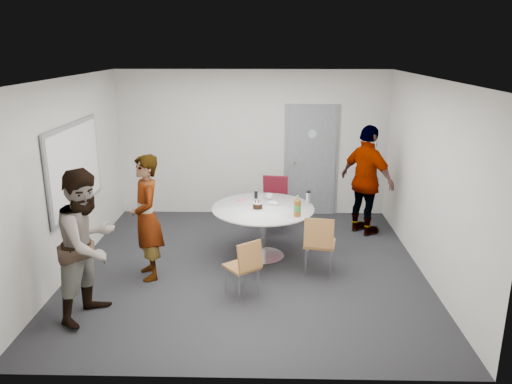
{
  "coord_description": "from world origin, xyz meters",
  "views": [
    {
      "loc": [
        0.29,
        -6.64,
        3.13
      ],
      "look_at": [
        0.12,
        0.25,
        1.08
      ],
      "focal_mm": 35.0,
      "sensor_mm": 36.0,
      "label": 1
    }
  ],
  "objects_px": {
    "table": "(265,214)",
    "person_main": "(147,218)",
    "chair_far": "(274,198)",
    "person_left": "(88,244)",
    "person_right": "(367,181)",
    "whiteboard": "(75,167)",
    "chair_near_right": "(319,240)",
    "chair_near_left": "(245,263)",
    "door": "(311,161)"
  },
  "relations": [
    {
      "from": "door",
      "to": "table",
      "type": "distance_m",
      "value": 2.28
    },
    {
      "from": "whiteboard",
      "to": "person_left",
      "type": "height_order",
      "value": "whiteboard"
    },
    {
      "from": "chair_near_right",
      "to": "whiteboard",
      "type": "bearing_deg",
      "value": -176.5
    },
    {
      "from": "person_left",
      "to": "person_right",
      "type": "height_order",
      "value": "person_right"
    },
    {
      "from": "table",
      "to": "person_right",
      "type": "height_order",
      "value": "person_right"
    },
    {
      "from": "person_main",
      "to": "whiteboard",
      "type": "bearing_deg",
      "value": -136.5
    },
    {
      "from": "chair_far",
      "to": "whiteboard",
      "type": "bearing_deg",
      "value": 35.31
    },
    {
      "from": "whiteboard",
      "to": "person_left",
      "type": "distance_m",
      "value": 1.77
    },
    {
      "from": "door",
      "to": "table",
      "type": "height_order",
      "value": "door"
    },
    {
      "from": "table",
      "to": "person_main",
      "type": "xyz_separation_m",
      "value": [
        -1.6,
        -0.7,
        0.18
      ]
    },
    {
      "from": "chair_near_right",
      "to": "person_main",
      "type": "bearing_deg",
      "value": -167.84
    },
    {
      "from": "chair_near_right",
      "to": "chair_far",
      "type": "distance_m",
      "value": 1.92
    },
    {
      "from": "whiteboard",
      "to": "chair_far",
      "type": "relative_size",
      "value": 2.01
    },
    {
      "from": "person_main",
      "to": "door",
      "type": "bearing_deg",
      "value": 116.11
    },
    {
      "from": "person_main",
      "to": "person_right",
      "type": "height_order",
      "value": "person_right"
    },
    {
      "from": "person_left",
      "to": "whiteboard",
      "type": "bearing_deg",
      "value": 43.25
    },
    {
      "from": "whiteboard",
      "to": "chair_near_right",
      "type": "relative_size",
      "value": 2.16
    },
    {
      "from": "chair_near_left",
      "to": "chair_far",
      "type": "bearing_deg",
      "value": 42.68
    },
    {
      "from": "chair_far",
      "to": "person_main",
      "type": "height_order",
      "value": "person_main"
    },
    {
      "from": "door",
      "to": "table",
      "type": "bearing_deg",
      "value": -112.34
    },
    {
      "from": "door",
      "to": "person_left",
      "type": "xyz_separation_m",
      "value": [
        -2.89,
        -3.82,
        -0.12
      ]
    },
    {
      "from": "chair_near_left",
      "to": "person_left",
      "type": "relative_size",
      "value": 0.43
    },
    {
      "from": "table",
      "to": "chair_near_right",
      "type": "xyz_separation_m",
      "value": [
        0.76,
        -0.63,
        -0.15
      ]
    },
    {
      "from": "chair_near_left",
      "to": "person_main",
      "type": "bearing_deg",
      "value": 118.96
    },
    {
      "from": "chair_far",
      "to": "person_main",
      "type": "distance_m",
      "value": 2.6
    },
    {
      "from": "chair_near_right",
      "to": "chair_far",
      "type": "bearing_deg",
      "value": 118.75
    },
    {
      "from": "door",
      "to": "person_main",
      "type": "relative_size",
      "value": 1.22
    },
    {
      "from": "whiteboard",
      "to": "chair_near_right",
      "type": "xyz_separation_m",
      "value": [
        3.46,
        -0.43,
        -0.91
      ]
    },
    {
      "from": "table",
      "to": "chair_near_right",
      "type": "height_order",
      "value": "table"
    },
    {
      "from": "whiteboard",
      "to": "person_main",
      "type": "xyz_separation_m",
      "value": [
        1.11,
        -0.49,
        -0.58
      ]
    },
    {
      "from": "whiteboard",
      "to": "person_main",
      "type": "relative_size",
      "value": 1.1
    },
    {
      "from": "table",
      "to": "person_left",
      "type": "bearing_deg",
      "value": -139.39
    },
    {
      "from": "chair_far",
      "to": "person_right",
      "type": "bearing_deg",
      "value": -175.96
    },
    {
      "from": "chair_near_left",
      "to": "person_right",
      "type": "height_order",
      "value": "person_right"
    },
    {
      "from": "door",
      "to": "chair_near_left",
      "type": "relative_size",
      "value": 2.72
    },
    {
      "from": "person_right",
      "to": "whiteboard",
      "type": "bearing_deg",
      "value": 67.75
    },
    {
      "from": "whiteboard",
      "to": "person_right",
      "type": "height_order",
      "value": "whiteboard"
    },
    {
      "from": "chair_far",
      "to": "chair_near_left",
      "type": "bearing_deg",
      "value": 90.22
    },
    {
      "from": "chair_far",
      "to": "person_right",
      "type": "relative_size",
      "value": 0.51
    },
    {
      "from": "table",
      "to": "person_main",
      "type": "bearing_deg",
      "value": -156.45
    },
    {
      "from": "door",
      "to": "chair_near_right",
      "type": "xyz_separation_m",
      "value": [
        -0.1,
        -2.71,
        -0.49
      ]
    },
    {
      "from": "person_main",
      "to": "person_left",
      "type": "xyz_separation_m",
      "value": [
        -0.43,
        -1.05,
        0.04
      ]
    },
    {
      "from": "chair_far",
      "to": "person_left",
      "type": "height_order",
      "value": "person_left"
    },
    {
      "from": "chair_near_left",
      "to": "person_right",
      "type": "xyz_separation_m",
      "value": [
        1.94,
        2.32,
        0.46
      ]
    },
    {
      "from": "chair_near_left",
      "to": "chair_near_right",
      "type": "height_order",
      "value": "chair_near_right"
    },
    {
      "from": "chair_near_right",
      "to": "person_left",
      "type": "distance_m",
      "value": 3.03
    },
    {
      "from": "whiteboard",
      "to": "table",
      "type": "relative_size",
      "value": 1.24
    },
    {
      "from": "person_right",
      "to": "person_left",
      "type": "bearing_deg",
      "value": 88.66
    },
    {
      "from": "door",
      "to": "whiteboard",
      "type": "distance_m",
      "value": 4.25
    },
    {
      "from": "table",
      "to": "chair_far",
      "type": "distance_m",
      "value": 1.21
    }
  ]
}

